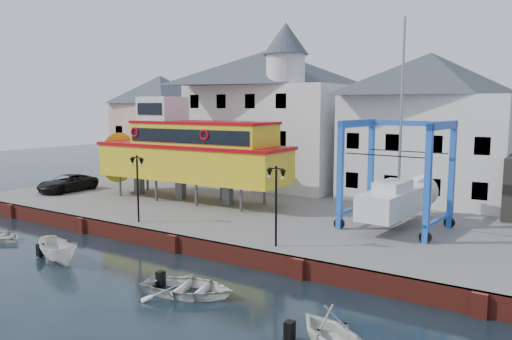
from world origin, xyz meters
The scene contains 14 objects.
ground centered at (0.00, 0.00, 0.00)m, with size 140.00×140.00×0.00m, color black.
hardstanding centered at (0.00, 11.00, 0.50)m, with size 44.00×22.00×1.00m, color #63605D.
quay_wall centered at (0.00, 0.10, 0.50)m, with size 44.00×0.47×1.00m.
building_pink centered at (-18.00, 18.00, 6.15)m, with size 8.00×7.00×10.30m.
building_white_main centered at (-4.87, 18.39, 7.34)m, with size 14.00×8.30×14.00m.
building_white_right centered at (9.00, 19.00, 6.60)m, with size 12.00×8.00×11.20m.
lamp_post_left centered at (-4.00, 1.20, 4.17)m, with size 1.12×0.32×4.20m.
lamp_post_right centered at (6.00, 1.20, 4.17)m, with size 1.12×0.32×4.20m.
tour_boat centered at (-6.94, 8.51, 4.73)m, with size 18.27×4.78×7.91m.
travel_lift centered at (10.02, 9.02, 3.05)m, with size 6.05×8.25×12.27m.
van centered at (-17.40, 5.89, 1.71)m, with size 2.37×5.14×1.43m, color black.
motorboat_a centered at (-3.86, -4.68, 0.00)m, with size 1.38×3.66×1.41m, color silver.
motorboat_b centered at (4.87, -4.45, 0.00)m, with size 3.05×4.28×0.89m, color silver.
motorboat_d centered at (-10.73, -3.92, 0.00)m, with size 2.39×3.34×0.69m, color silver.
Camera 1 is at (18.83, -20.40, 8.22)m, focal length 35.00 mm.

